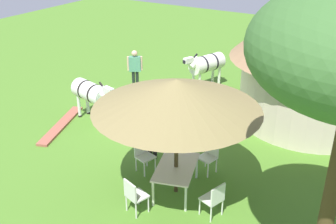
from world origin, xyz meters
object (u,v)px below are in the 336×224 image
at_px(patio_dining_table, 176,169).
at_px(patio_chair_near_hut, 214,198).
at_px(standing_watcher, 135,67).
at_px(patio_chair_near_lawn, 134,195).
at_px(patio_chair_west_end, 209,154).
at_px(thatched_hut, 319,48).
at_px(patio_chair_east_end, 143,154).
at_px(zebra_by_umbrella, 92,93).
at_px(shade_umbrella, 177,94).
at_px(guest_beside_umbrella, 152,126).
at_px(zebra_nearest_camera, 206,64).
at_px(striped_lounge_chair, 158,95).

distance_m(patio_dining_table, patio_chair_near_hut, 1.30).
xyz_separation_m(patio_dining_table, standing_watcher, (-4.93, -4.74, 0.35)).
distance_m(patio_chair_near_lawn, patio_chair_west_end, 2.59).
xyz_separation_m(thatched_hut, patio_chair_near_hut, (6.25, -0.59, -2.03)).
distance_m(patio_chair_east_end, zebra_by_umbrella, 3.60).
bearing_deg(shade_umbrella, patio_dining_table, 0.00).
bearing_deg(patio_dining_table, guest_beside_umbrella, -126.94).
bearing_deg(patio_chair_near_lawn, zebra_nearest_camera, 123.05).
height_order(thatched_hut, guest_beside_umbrella, thatched_hut).
bearing_deg(patio_chair_east_end, patio_chair_near_lawn, 44.34).
relative_size(patio_chair_near_lawn, zebra_nearest_camera, 0.44).
xyz_separation_m(patio_chair_near_hut, patio_chair_west_end, (-1.65, -0.93, 0.00)).
xyz_separation_m(shade_umbrella, zebra_nearest_camera, (-6.67, -2.49, -1.66)).
bearing_deg(patio_chair_west_end, thatched_hut, -94.75).
distance_m(patio_chair_east_end, standing_watcher, 5.76).
bearing_deg(standing_watcher, patio_chair_west_end, 110.73).
relative_size(patio_dining_table, zebra_nearest_camera, 0.85).
xyz_separation_m(patio_chair_east_end, guest_beside_umbrella, (-0.67, -0.15, 0.50)).
distance_m(guest_beside_umbrella, zebra_nearest_camera, 5.73).
height_order(thatched_hut, zebra_by_umbrella, thatched_hut).
relative_size(thatched_hut, standing_watcher, 3.33).
distance_m(patio_chair_west_end, standing_watcher, 6.26).
bearing_deg(standing_watcher, patio_chair_near_hut, 105.09).
bearing_deg(patio_chair_near_lawn, thatched_hut, 90.78).
bearing_deg(zebra_by_umbrella, guest_beside_umbrella, 86.16).
bearing_deg(patio_chair_near_lawn, zebra_by_umbrella, 159.32).
distance_m(patio_dining_table, zebra_nearest_camera, 7.13).
relative_size(thatched_hut, zebra_nearest_camera, 2.75).
bearing_deg(patio_chair_west_end, patio_dining_table, 90.00).
bearing_deg(patio_chair_west_end, standing_watcher, -22.51).
relative_size(patio_chair_near_lawn, standing_watcher, 0.54).
xyz_separation_m(thatched_hut, guest_beside_umbrella, (4.81, -3.22, -1.52)).
xyz_separation_m(patio_chair_near_hut, guest_beside_umbrella, (-1.44, -2.63, 0.50)).
height_order(patio_dining_table, guest_beside_umbrella, guest_beside_umbrella).
height_order(patio_chair_west_end, guest_beside_umbrella, guest_beside_umbrella).
bearing_deg(guest_beside_umbrella, patio_chair_near_lawn, 105.30).
bearing_deg(striped_lounge_chair, patio_dining_table, 155.38).
bearing_deg(shade_umbrella, patio_chair_east_end, -106.94).
bearing_deg(striped_lounge_chair, standing_watcher, 13.13).
height_order(guest_beside_umbrella, zebra_by_umbrella, guest_beside_umbrella).
distance_m(patio_dining_table, patio_chair_east_end, 1.30).
height_order(patio_chair_near_lawn, guest_beside_umbrella, guest_beside_umbrella).
bearing_deg(thatched_hut, guest_beside_umbrella, -33.77).
xyz_separation_m(shade_umbrella, patio_chair_west_end, (-1.26, 0.30, -2.15)).
xyz_separation_m(striped_lounge_chair, zebra_nearest_camera, (-2.10, 0.94, 0.77)).
bearing_deg(guest_beside_umbrella, shade_umbrella, 134.93).
height_order(patio_chair_near_hut, patio_chair_west_end, same).
bearing_deg(zebra_nearest_camera, zebra_by_umbrella, 87.61).
xyz_separation_m(patio_chair_east_end, striped_lounge_chair, (-4.19, -2.19, -0.27)).
height_order(shade_umbrella, patio_chair_near_lawn, shade_umbrella).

